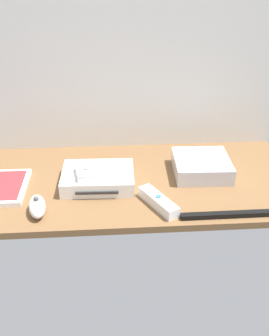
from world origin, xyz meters
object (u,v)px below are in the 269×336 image
Objects in this scene: game_case at (3,187)px; remote_classic_pad at (101,170)px; sensor_bar at (226,215)px; game_console at (98,178)px; remote_nunchuk at (37,206)px; mini_computer at (202,166)px; remote_wand at (158,202)px.

remote_classic_pad reaches higher than game_case.
remote_classic_pad reaches higher than sensor_bar.
remote_classic_pad is (1.09, -1.26, 3.21)cm from game_console.
sensor_bar is (32.51, -17.71, -4.71)cm from remote_classic_pad.
game_case is at bearing 163.24° from sensor_bar.
game_console is 20.92cm from remote_nunchuk.
game_console reaches higher than game_case.
mini_computer is 23.39cm from remote_wand.
remote_wand is (-15.57, -17.41, -1.13)cm from mini_computer.
game_console reaches higher than remote_wand.
remote_classic_pad is at bearing -169.14° from mini_computer.
game_console is at bearing 122.41° from remote_classic_pad.
mini_computer is at bearing 93.34° from sensor_bar.
remote_wand is at bearing -35.95° from game_console.
mini_computer is 51.36cm from remote_nunchuk.
remote_wand is 1.40× the size of remote_nunchuk.
remote_wand is (44.19, -11.77, 0.75)cm from game_case.
sensor_bar is at bearing -36.97° from remote_classic_pad.
mini_computer is 0.73× the size of sensor_bar.
remote_classic_pad reaches higher than game_console.
remote_nunchuk is 49.89cm from sensor_bar.
game_console is at bearing 150.16° from sensor_bar.
remote_classic_pad is at bearing -47.47° from game_console.
remote_classic_pad is at bearing 115.54° from remote_wand.
remote_wand is at bearing -7.99° from remote_nunchuk.
game_case is 17.23cm from remote_nunchuk.
game_console is 0.89× the size of sensor_bar.
game_case is 63.89cm from sensor_bar.
remote_classic_pad is at bearing 151.03° from sensor_bar.
remote_wand is 19.59cm from remote_classic_pad.
sensor_bar is (17.12, -6.24, -0.81)cm from remote_wand.
remote_nunchuk is (-32.46, -0.78, 0.53)cm from remote_wand.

